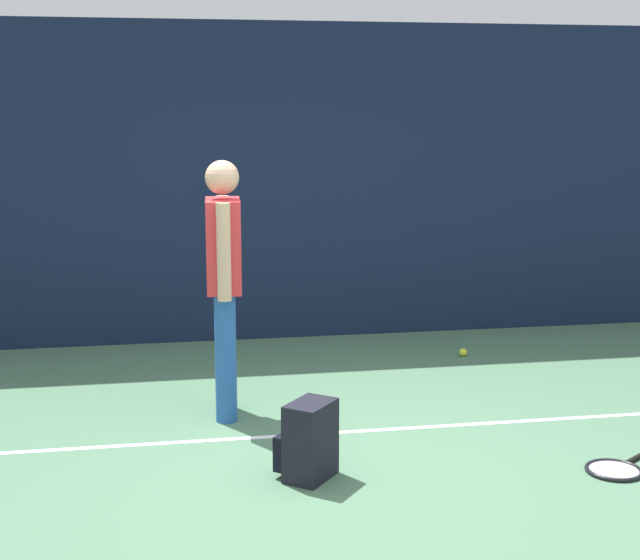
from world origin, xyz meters
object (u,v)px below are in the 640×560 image
(tennis_player, at_px, (224,273))
(tennis_ball_by_fence, at_px, (463,352))
(tennis_racket, at_px, (617,469))
(backpack, at_px, (308,442))

(tennis_player, xyz_separation_m, tennis_ball_by_fence, (2.04, 1.15, -0.93))
(tennis_racket, relative_size, backpack, 1.38)
(tennis_player, bearing_deg, backpack, -158.86)
(tennis_player, relative_size, backpack, 3.86)
(tennis_player, distance_m, tennis_racket, 2.69)
(tennis_player, relative_size, tennis_ball_by_fence, 25.76)
(backpack, relative_size, tennis_ball_by_fence, 6.67)
(tennis_racket, distance_m, tennis_ball_by_fence, 2.52)
(backpack, height_order, tennis_ball_by_fence, backpack)
(backpack, distance_m, tennis_ball_by_fence, 2.86)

